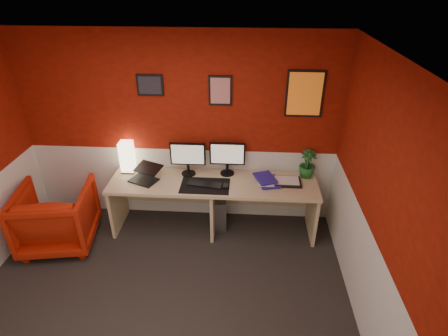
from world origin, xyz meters
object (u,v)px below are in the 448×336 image
at_px(laptop, 143,173).
at_px(pc_tower, 217,209).
at_px(monitor_left, 188,154).
at_px(potted_plant, 307,164).
at_px(monitor_right, 227,154).
at_px(armchair, 57,216).
at_px(desk, 214,206).
at_px(shoji_lamp, 127,158).
at_px(zen_tray, 287,182).

bearing_deg(laptop, pc_tower, 33.51).
distance_m(monitor_left, potted_plant, 1.51).
distance_m(monitor_right, armchair, 2.24).
xyz_separation_m(desk, pc_tower, (0.04, 0.13, -0.14)).
bearing_deg(laptop, potted_plant, 30.49).
relative_size(laptop, armchair, 0.38).
height_order(shoji_lamp, laptop, shoji_lamp).
bearing_deg(armchair, zen_tray, 179.35).
bearing_deg(desk, laptop, -178.10).
relative_size(shoji_lamp, potted_plant, 1.08).
distance_m(monitor_left, monitor_right, 0.50).
height_order(shoji_lamp, monitor_left, monitor_left).
height_order(desk, pc_tower, desk).
bearing_deg(monitor_left, laptop, -159.03).
bearing_deg(desk, monitor_left, 152.25).
bearing_deg(zen_tray, armchair, -171.43).
height_order(desk, zen_tray, zen_tray).
height_order(laptop, armchair, laptop).
xyz_separation_m(desk, shoji_lamp, (-1.13, 0.20, 0.56)).
xyz_separation_m(laptop, potted_plant, (2.05, 0.25, 0.07)).
bearing_deg(shoji_lamp, armchair, -143.13).
distance_m(laptop, potted_plant, 2.06).
xyz_separation_m(desk, potted_plant, (1.17, 0.22, 0.55)).
xyz_separation_m(shoji_lamp, potted_plant, (2.30, 0.02, -0.02)).
bearing_deg(monitor_left, shoji_lamp, 178.22).
bearing_deg(potted_plant, monitor_right, 179.91).
bearing_deg(laptop, zen_tray, 25.89).
xyz_separation_m(monitor_left, zen_tray, (1.25, -0.13, -0.28)).
height_order(desk, potted_plant, potted_plant).
height_order(monitor_left, monitor_right, same).
bearing_deg(pc_tower, armchair, -174.33).
bearing_deg(pc_tower, monitor_right, 26.26).
height_order(monitor_left, potted_plant, monitor_left).
distance_m(shoji_lamp, armchair, 1.11).
distance_m(monitor_right, pc_tower, 0.81).
xyz_separation_m(laptop, zen_tray, (1.79, 0.07, -0.09)).
bearing_deg(monitor_right, monitor_left, -175.14).
relative_size(laptop, pc_tower, 0.73).
xyz_separation_m(shoji_lamp, armchair, (-0.78, -0.58, -0.54)).
height_order(laptop, zen_tray, laptop).
distance_m(shoji_lamp, monitor_right, 1.29).
height_order(desk, armchair, armchair).
xyz_separation_m(shoji_lamp, zen_tray, (2.04, -0.16, -0.18)).
xyz_separation_m(monitor_right, pc_tower, (-0.13, -0.09, -0.80)).
bearing_deg(laptop, monitor_left, 44.58).
xyz_separation_m(zen_tray, pc_tower, (-0.88, 0.09, -0.52)).
relative_size(shoji_lamp, laptop, 1.21).
distance_m(monitor_left, pc_tower, 0.88).
height_order(monitor_left, armchair, monitor_left).
height_order(monitor_right, armchair, monitor_right).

